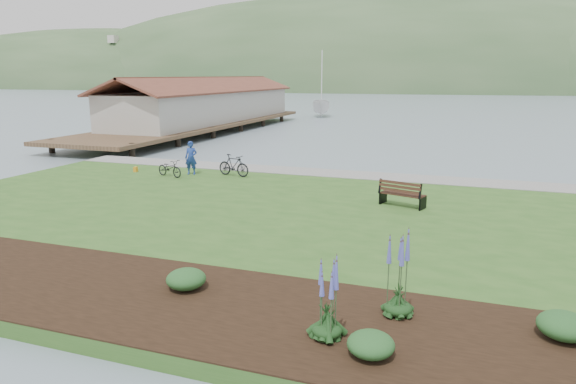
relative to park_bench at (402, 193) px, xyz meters
name	(u,v)px	position (x,y,z in m)	size (l,w,h in m)	color
ground	(323,215)	(-2.99, -0.89, -0.95)	(600.00, 600.00, 0.00)	slate
lawn	(309,224)	(-2.99, -2.89, -0.75)	(34.00, 20.00, 0.40)	#2D571E
shoreline_path	(359,175)	(-2.99, 6.01, -0.54)	(34.00, 2.20, 0.03)	gray
garden_bed	(336,325)	(0.01, -10.69, -0.53)	(24.00, 4.40, 0.04)	black
far_hillside	(519,92)	(17.01, 169.11, -0.95)	(580.00, 80.00, 38.00)	#385831
pier_pavilion	(207,105)	(-22.99, 26.63, 1.69)	(8.00, 36.00, 5.40)	#4C3826
park_bench	(402,193)	(0.00, 0.00, 0.00)	(1.92, 1.23, 1.11)	#321C13
person	(191,155)	(-11.47, 3.29, 0.49)	(0.76, 0.52, 2.08)	navy
bicycle_a	(170,168)	(-12.21, 2.34, -0.10)	(1.72, 0.60, 0.90)	black
bicycle_b	(234,165)	(-9.12, 3.58, 0.02)	(1.90, 0.55, 1.15)	black
sailboat	(321,117)	(-16.96, 48.04, -0.95)	(10.67, 10.87, 28.14)	silver
pannier	(136,169)	(-14.74, 2.91, -0.42)	(0.16, 0.25, 0.27)	orange
echium_0	(327,301)	(-0.02, -11.28, 0.26)	(0.62, 0.62, 1.84)	#123313
echium_1	(399,277)	(1.19, -9.81, 0.38)	(0.62, 0.62, 2.19)	#123313
shrub_0	(186,279)	(-3.93, -10.09, -0.27)	(0.98, 0.98, 0.49)	#1E4C21
shrub_1	(371,344)	(0.93, -11.67, -0.29)	(0.90, 0.90, 0.45)	#1E4C21
shrub_2	(564,326)	(4.46, -9.72, -0.25)	(1.04, 1.04, 0.52)	#1E4C21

